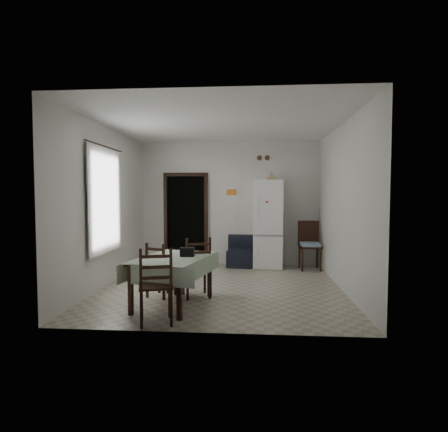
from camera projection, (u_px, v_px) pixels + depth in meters
name	position (u px, v px, depth m)	size (l,w,h in m)	color
ground	(222.00, 287.00, 6.72)	(4.50, 4.50, 0.00)	#ACA38C
ceiling	(222.00, 124.00, 6.56)	(4.20, 4.50, 0.02)	white
wall_back	(230.00, 203.00, 8.88)	(4.20, 0.02, 2.90)	silver
wall_front	(206.00, 212.00, 4.40)	(4.20, 0.02, 2.90)	silver
wall_left	(107.00, 206.00, 6.80)	(0.02, 4.50, 2.90)	silver
wall_right	(342.00, 207.00, 6.48)	(0.02, 4.50, 2.90)	silver
doorway	(188.00, 219.00, 9.18)	(1.06, 0.52, 2.22)	black
window_recess	(100.00, 201.00, 6.60)	(0.10, 1.20, 1.60)	silver
curtain	(106.00, 201.00, 6.59)	(0.02, 1.45, 1.85)	silver
curtain_rod	(105.00, 146.00, 6.54)	(0.02, 0.02, 1.60)	black
calendar	(232.00, 196.00, 8.85)	(0.28, 0.02, 0.40)	white
calendar_image	(232.00, 192.00, 8.84)	(0.24, 0.01, 0.14)	orange
light_switch	(236.00, 218.00, 8.88)	(0.08, 0.02, 0.12)	beige
vent_left	(260.00, 158.00, 8.75)	(0.12, 0.12, 0.03)	brown
vent_right	(267.00, 158.00, 8.74)	(0.12, 0.12, 0.03)	brown
emergency_light	(288.00, 156.00, 8.67)	(0.25, 0.07, 0.09)	white
fridge	(269.00, 224.00, 8.52)	(0.64, 0.64, 1.98)	white
tan_cone	(271.00, 176.00, 8.48)	(0.24, 0.24, 0.19)	tan
navy_seat	(241.00, 251.00, 8.60)	(0.59, 0.57, 0.72)	black
corner_chair	(310.00, 246.00, 8.25)	(0.46, 0.46, 1.07)	black
dining_table	(173.00, 281.00, 5.59)	(0.92, 1.40, 0.73)	#A8BCA1
black_bag	(187.00, 252.00, 5.62)	(0.21, 0.13, 0.14)	black
dining_chair_far_left	(161.00, 269.00, 6.07)	(0.38, 0.38, 0.89)	black
dining_chair_far_right	(196.00, 267.00, 6.05)	(0.42, 0.42, 0.98)	black
dining_chair_near_head	(156.00, 285.00, 4.80)	(0.43, 0.43, 1.00)	black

